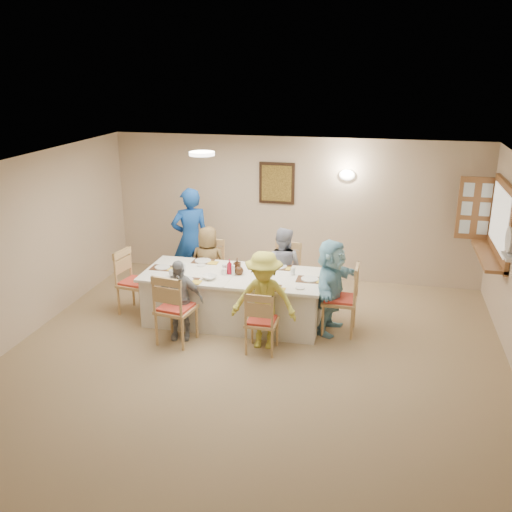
% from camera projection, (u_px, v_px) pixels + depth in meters
% --- Properties ---
extents(ground, '(7.00, 7.00, 0.00)m').
position_uv_depth(ground, '(247.00, 371.00, 7.15)').
color(ground, '#9E8055').
extents(room_walls, '(7.00, 7.00, 7.00)m').
position_uv_depth(room_walls, '(246.00, 257.00, 6.67)').
color(room_walls, '#C9B096').
rests_on(room_walls, ground).
extents(wall_picture, '(0.62, 0.05, 0.72)m').
position_uv_depth(wall_picture, '(277.00, 183.00, 9.88)').
color(wall_picture, black).
rests_on(wall_picture, room_walls).
extents(wall_sconce, '(0.26, 0.09, 0.18)m').
position_uv_depth(wall_sconce, '(347.00, 175.00, 9.54)').
color(wall_sconce, white).
rests_on(wall_sconce, room_walls).
extents(ceiling_light, '(0.36, 0.36, 0.05)m').
position_uv_depth(ceiling_light, '(202.00, 154.00, 7.96)').
color(ceiling_light, white).
rests_on(ceiling_light, room_walls).
extents(serving_hatch, '(0.06, 1.50, 1.15)m').
position_uv_depth(serving_hatch, '(502.00, 222.00, 8.22)').
color(serving_hatch, brown).
rests_on(serving_hatch, room_walls).
extents(hatch_sill, '(0.30, 1.50, 0.05)m').
position_uv_depth(hatch_sill, '(488.00, 256.00, 8.41)').
color(hatch_sill, brown).
rests_on(hatch_sill, room_walls).
extents(shutter_door, '(0.55, 0.04, 1.00)m').
position_uv_depth(shutter_door, '(475.00, 208.00, 8.97)').
color(shutter_door, brown).
rests_on(shutter_door, room_walls).
extents(desk_fan, '(0.30, 0.30, 0.28)m').
position_uv_depth(desk_fan, '(512.00, 245.00, 6.98)').
color(desk_fan, '#A5A5A8').
rests_on(desk_fan, fan_shelf).
extents(dining_table, '(2.63, 1.11, 0.76)m').
position_uv_depth(dining_table, '(234.00, 298.00, 8.42)').
color(dining_table, white).
rests_on(dining_table, ground).
extents(chair_back_left, '(0.52, 0.52, 0.95)m').
position_uv_depth(chair_back_left, '(211.00, 270.00, 9.25)').
color(chair_back_left, tan).
rests_on(chair_back_left, ground).
extents(chair_back_right, '(0.55, 0.55, 1.00)m').
position_uv_depth(chair_back_right, '(283.00, 275.00, 8.99)').
color(chair_back_right, tan).
rests_on(chair_back_right, ground).
extents(chair_front_left, '(0.56, 0.56, 1.02)m').
position_uv_depth(chair_front_left, '(176.00, 307.00, 7.76)').
color(chair_front_left, tan).
rests_on(chair_front_left, ground).
extents(chair_front_right, '(0.43, 0.43, 0.89)m').
position_uv_depth(chair_front_right, '(262.00, 320.00, 7.53)').
color(chair_front_right, tan).
rests_on(chair_front_right, ground).
extents(chair_left_end, '(0.55, 0.55, 1.00)m').
position_uv_depth(chair_left_end, '(136.00, 282.00, 8.71)').
color(chair_left_end, tan).
rests_on(chair_left_end, ground).
extents(chair_right_end, '(0.50, 0.50, 1.03)m').
position_uv_depth(chair_right_end, '(340.00, 299.00, 8.05)').
color(chair_right_end, tan).
rests_on(chair_right_end, ground).
extents(diner_back_left, '(0.61, 0.40, 1.25)m').
position_uv_depth(diner_back_left, '(208.00, 264.00, 9.09)').
color(diner_back_left, brown).
rests_on(diner_back_left, ground).
extents(diner_back_right, '(0.78, 0.68, 1.31)m').
position_uv_depth(diner_back_right, '(282.00, 268.00, 8.83)').
color(diner_back_right, '#9194AA').
rests_on(diner_back_right, ground).
extents(diner_front_left, '(0.76, 0.49, 1.15)m').
position_uv_depth(diner_front_left, '(179.00, 300.00, 7.85)').
color(diner_front_left, gray).
rests_on(diner_front_left, ground).
extents(diner_front_right, '(0.90, 0.55, 1.36)m').
position_uv_depth(diner_front_right, '(264.00, 300.00, 7.57)').
color(diner_front_right, gold).
rests_on(diner_front_right, ground).
extents(diner_right_end, '(1.44, 0.92, 1.37)m').
position_uv_depth(diner_right_end, '(331.00, 286.00, 8.02)').
color(diner_right_end, '#93D7F0').
rests_on(diner_right_end, ground).
extents(caregiver, '(1.01, 0.98, 1.75)m').
position_uv_depth(caregiver, '(191.00, 239.00, 9.54)').
color(caregiver, '#134092').
rests_on(caregiver, ground).
extents(placemat_fl, '(0.38, 0.28, 0.01)m').
position_uv_depth(placemat_fl, '(185.00, 280.00, 8.03)').
color(placemat_fl, '#472B19').
rests_on(placemat_fl, dining_table).
extents(plate_fl, '(0.25, 0.25, 0.02)m').
position_uv_depth(plate_fl, '(185.00, 280.00, 8.03)').
color(plate_fl, white).
rests_on(plate_fl, dining_table).
extents(napkin_fl, '(0.15, 0.15, 0.01)m').
position_uv_depth(napkin_fl, '(196.00, 282.00, 7.95)').
color(napkin_fl, gold).
rests_on(napkin_fl, dining_table).
extents(placemat_fr, '(0.35, 0.26, 0.01)m').
position_uv_depth(placemat_fr, '(268.00, 287.00, 7.78)').
color(placemat_fr, '#472B19').
rests_on(placemat_fr, dining_table).
extents(plate_fr, '(0.23, 0.23, 0.01)m').
position_uv_depth(plate_fr, '(268.00, 287.00, 7.78)').
color(plate_fr, white).
rests_on(plate_fr, dining_table).
extents(napkin_fr, '(0.13, 0.13, 0.01)m').
position_uv_depth(napkin_fr, '(280.00, 289.00, 7.69)').
color(napkin_fr, gold).
rests_on(napkin_fr, dining_table).
extents(placemat_bl, '(0.32, 0.24, 0.01)m').
position_uv_depth(placemat_bl, '(203.00, 261.00, 8.81)').
color(placemat_bl, '#472B19').
rests_on(placemat_bl, dining_table).
extents(plate_bl, '(0.25, 0.25, 0.02)m').
position_uv_depth(plate_bl, '(203.00, 261.00, 8.81)').
color(plate_bl, white).
rests_on(plate_bl, dining_table).
extents(napkin_bl, '(0.15, 0.15, 0.01)m').
position_uv_depth(napkin_bl, '(213.00, 263.00, 8.72)').
color(napkin_bl, gold).
rests_on(napkin_bl, dining_table).
extents(placemat_br, '(0.35, 0.26, 0.01)m').
position_uv_depth(placemat_br, '(279.00, 267.00, 8.56)').
color(placemat_br, '#472B19').
rests_on(placemat_br, dining_table).
extents(plate_br, '(0.23, 0.23, 0.01)m').
position_uv_depth(plate_br, '(279.00, 267.00, 8.55)').
color(plate_br, white).
rests_on(plate_br, dining_table).
extents(napkin_br, '(0.13, 0.13, 0.01)m').
position_uv_depth(napkin_br, '(290.00, 269.00, 8.47)').
color(napkin_br, gold).
rests_on(napkin_br, dining_table).
extents(placemat_le, '(0.34, 0.25, 0.01)m').
position_uv_depth(placemat_le, '(162.00, 268.00, 8.53)').
color(placemat_le, '#472B19').
rests_on(placemat_le, dining_table).
extents(plate_le, '(0.23, 0.23, 0.01)m').
position_uv_depth(plate_le, '(162.00, 267.00, 8.52)').
color(plate_le, white).
rests_on(plate_le, dining_table).
extents(napkin_le, '(0.14, 0.14, 0.01)m').
position_uv_depth(napkin_le, '(173.00, 269.00, 8.44)').
color(napkin_le, gold).
rests_on(napkin_le, dining_table).
extents(placemat_re, '(0.37, 0.28, 0.01)m').
position_uv_depth(placemat_re, '(310.00, 280.00, 8.06)').
color(placemat_re, '#472B19').
rests_on(placemat_re, dining_table).
extents(plate_re, '(0.25, 0.25, 0.02)m').
position_uv_depth(plate_re, '(310.00, 279.00, 8.06)').
color(plate_re, white).
rests_on(plate_re, dining_table).
extents(napkin_re, '(0.15, 0.15, 0.01)m').
position_uv_depth(napkin_re, '(322.00, 281.00, 7.97)').
color(napkin_re, gold).
rests_on(napkin_re, dining_table).
extents(teacup_a, '(0.17, 0.17, 0.09)m').
position_uv_depth(teacup_a, '(173.00, 273.00, 8.19)').
color(teacup_a, white).
rests_on(teacup_a, dining_table).
extents(teacup_b, '(0.12, 0.12, 0.07)m').
position_uv_depth(teacup_b, '(269.00, 262.00, 8.70)').
color(teacup_b, white).
rests_on(teacup_b, dining_table).
extents(bowl_a, '(0.32, 0.32, 0.05)m').
position_uv_depth(bowl_a, '(209.00, 277.00, 8.08)').
color(bowl_a, white).
rests_on(bowl_a, dining_table).
extents(bowl_b, '(0.23, 0.23, 0.07)m').
position_uv_depth(bowl_b, '(259.00, 267.00, 8.47)').
color(bowl_b, white).
rests_on(bowl_b, dining_table).
extents(condiment_ketchup, '(0.15, 0.15, 0.22)m').
position_uv_depth(condiment_ketchup, '(229.00, 267.00, 8.26)').
color(condiment_ketchup, '#A50E23').
rests_on(condiment_ketchup, dining_table).
extents(condiment_brown, '(0.10, 0.10, 0.21)m').
position_uv_depth(condiment_brown, '(237.00, 265.00, 8.34)').
color(condiment_brown, '#3B210F').
rests_on(condiment_brown, dining_table).
extents(condiment_malt, '(0.14, 0.14, 0.17)m').
position_uv_depth(condiment_malt, '(239.00, 269.00, 8.24)').
color(condiment_malt, '#3B210F').
rests_on(condiment_malt, dining_table).
extents(drinking_glass, '(0.07, 0.07, 0.11)m').
position_uv_depth(drinking_glass, '(224.00, 268.00, 8.36)').
color(drinking_glass, silver).
rests_on(drinking_glass, dining_table).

